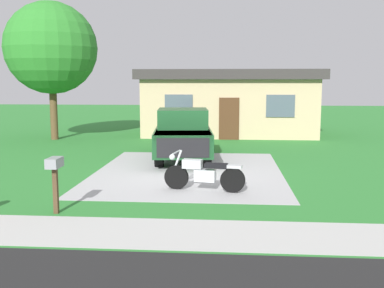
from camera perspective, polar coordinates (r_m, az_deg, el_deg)
ground_plane at (r=14.72m, az=-0.44°, el=-3.50°), size 80.00×80.00×0.00m
driveway_pad at (r=14.72m, az=-0.44°, el=-3.49°), size 5.99×7.62×0.01m
sidewalk_strip at (r=8.96m, az=-3.76°, el=-11.13°), size 36.00×1.80×0.01m
motorcycle at (r=12.11m, az=1.47°, el=-3.74°), size 2.20×0.76×1.09m
pickup_truck at (r=17.27m, az=-1.16°, el=1.41°), size 2.54×5.79×1.90m
mailbox at (r=10.41m, az=-16.95°, el=-3.20°), size 0.26×0.48×1.26m
shade_tree at (r=23.65m, az=-17.38°, el=11.47°), size 4.49×4.49×6.77m
neighbor_house at (r=25.06m, az=4.69°, el=5.36°), size 9.60×5.60×3.50m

